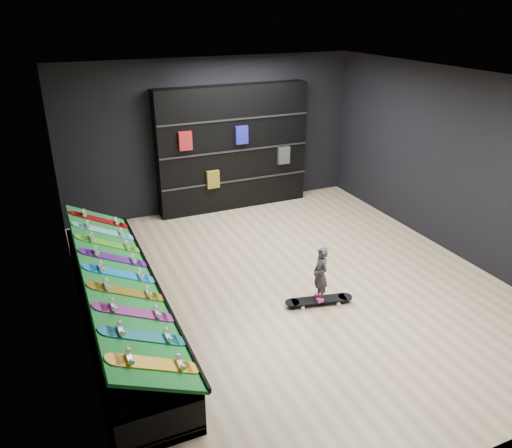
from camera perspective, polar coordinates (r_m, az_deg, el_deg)
name	(u,v)px	position (r m, az deg, el deg)	size (l,w,h in m)	color
floor	(291,284)	(7.66, 4.06, -6.81)	(6.00, 7.00, 0.01)	tan
ceiling	(298,81)	(6.65, 4.83, 16.02)	(6.00, 7.00, 0.01)	white
wall_back	(213,135)	(10.10, -4.99, 10.05)	(6.00, 0.02, 3.00)	black
wall_front	(495,327)	(4.56, 25.64, -10.55)	(6.00, 0.02, 3.00)	black
wall_left	(69,226)	(6.28, -20.61, -0.21)	(0.02, 7.00, 3.00)	black
wall_right	(459,165)	(8.77, 22.15, 6.23)	(0.02, 7.00, 3.00)	black
display_rack	(119,307)	(6.88, -15.36, -9.14)	(0.90, 4.50, 0.50)	black
turf_ramp	(119,276)	(6.65, -15.36, -5.72)	(1.00, 4.50, 0.04)	#0F5F1E
back_shelving	(233,148)	(10.12, -2.65, 8.63)	(3.10, 0.36, 2.48)	black
floor_skateboard	(319,301)	(7.18, 7.20, -8.76)	(0.98, 0.22, 0.09)	black
child	(320,284)	(7.03, 7.32, -6.84)	(0.18, 0.13, 0.48)	black
display_board_0	(154,364)	(5.06, -11.57, -15.37)	(0.98, 0.22, 0.09)	orange
display_board_1	(144,336)	(5.44, -12.72, -12.38)	(0.98, 0.22, 0.09)	#0C8C99
display_board_2	(135,312)	(5.82, -13.70, -9.77)	(0.98, 0.22, 0.09)	#2626BF
display_board_3	(127,292)	(6.23, -14.55, -7.50)	(0.98, 0.22, 0.09)	yellow
display_board_4	(120,274)	(6.64, -15.28, -5.50)	(0.98, 0.22, 0.09)	blue
display_board_5	(114,258)	(7.06, -15.92, -3.74)	(0.98, 0.22, 0.09)	purple
display_board_6	(109,244)	(7.48, -16.48, -2.17)	(0.98, 0.22, 0.09)	green
display_board_7	(104,231)	(7.91, -16.99, -0.78)	(0.98, 0.22, 0.09)	#0CB2E5
display_board_8	(100,220)	(8.35, -17.44, 0.48)	(0.98, 0.22, 0.09)	red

